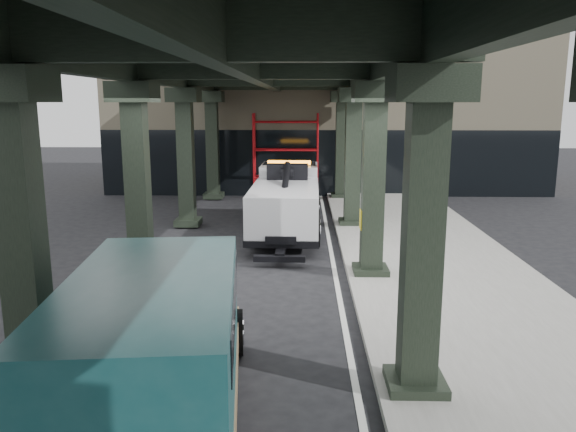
# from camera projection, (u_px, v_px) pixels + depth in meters

# --- Properties ---
(ground) EXTENTS (90.00, 90.00, 0.00)m
(ground) POSITION_uv_depth(u_px,v_px,m) (266.00, 304.00, 12.78)
(ground) COLOR black
(ground) RESTS_ON ground
(sidewalk) EXTENTS (5.00, 40.00, 0.15)m
(sidewalk) POSITION_uv_depth(u_px,v_px,m) (443.00, 275.00, 14.60)
(sidewalk) COLOR gray
(sidewalk) RESTS_ON ground
(lane_stripe) EXTENTS (0.12, 38.00, 0.01)m
(lane_stripe) POSITION_uv_depth(u_px,v_px,m) (336.00, 277.00, 14.69)
(lane_stripe) COLOR silver
(lane_stripe) RESTS_ON ground
(viaduct) EXTENTS (7.40, 32.00, 6.40)m
(viaduct) POSITION_uv_depth(u_px,v_px,m) (253.00, 62.00, 13.66)
(viaduct) COLOR black
(viaduct) RESTS_ON ground
(building) EXTENTS (22.00, 10.00, 8.00)m
(building) POSITION_uv_depth(u_px,v_px,m) (324.00, 111.00, 31.52)
(building) COLOR #C6B793
(building) RESTS_ON ground
(scaffolding) EXTENTS (3.08, 0.88, 4.00)m
(scaffolding) POSITION_uv_depth(u_px,v_px,m) (286.00, 153.00, 26.70)
(scaffolding) COLOR red
(scaffolding) RESTS_ON ground
(tow_truck) EXTENTS (2.41, 7.63, 2.48)m
(tow_truck) POSITION_uv_depth(u_px,v_px,m) (287.00, 198.00, 19.61)
(tow_truck) COLOR black
(tow_truck) RESTS_ON ground
(towed_van) EXTENTS (2.78, 5.90, 2.32)m
(towed_van) POSITION_uv_depth(u_px,v_px,m) (157.00, 347.00, 7.59)
(towed_van) COLOR #134346
(towed_van) RESTS_ON ground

